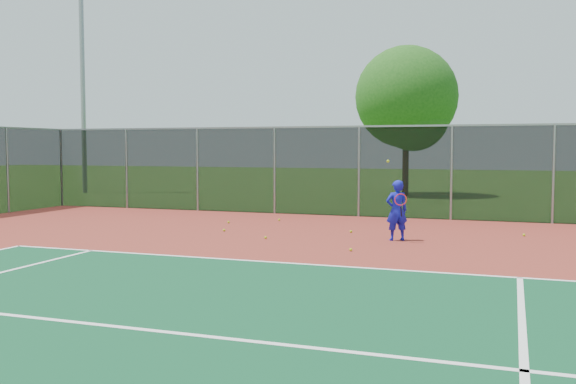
{
  "coord_description": "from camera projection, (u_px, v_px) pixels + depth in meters",
  "views": [
    {
      "loc": [
        1.84,
        -8.89,
        2.33
      ],
      "look_at": [
        -3.04,
        5.0,
        1.3
      ],
      "focal_mm": 40.0,
      "sensor_mm": 36.0,
      "label": 1
    }
  ],
  "objects": [
    {
      "name": "practice_ball_6",
      "position": [
        224.0,
        230.0,
        17.61
      ],
      "size": [
        0.07,
        0.07,
        0.07
      ],
      "primitive_type": "sphere",
      "color": "#A7C617",
      "rests_on": "court_apron"
    },
    {
      "name": "fence_back",
      "position": [
        451.0,
        171.0,
        20.33
      ],
      "size": [
        30.0,
        0.06,
        3.03
      ],
      "color": "black",
      "rests_on": "court_apron"
    },
    {
      "name": "practice_ball_5",
      "position": [
        229.0,
        222.0,
        19.49
      ],
      "size": [
        0.07,
        0.07,
        0.07
      ],
      "primitive_type": "sphere",
      "color": "#A7C617",
      "rests_on": "court_apron"
    },
    {
      "name": "ground",
      "position": [
        373.0,
        311.0,
        9.14
      ],
      "size": [
        120.0,
        120.0,
        0.0
      ],
      "primitive_type": "plane",
      "color": "#30601B",
      "rests_on": "ground"
    },
    {
      "name": "practice_ball_8",
      "position": [
        351.0,
        250.0,
        14.26
      ],
      "size": [
        0.07,
        0.07,
        0.07
      ],
      "primitive_type": "sphere",
      "color": "#A7C617",
      "rests_on": "court_apron"
    },
    {
      "name": "practice_ball_1",
      "position": [
        266.0,
        238.0,
        16.17
      ],
      "size": [
        0.07,
        0.07,
        0.07
      ],
      "primitive_type": "sphere",
      "color": "#A7C617",
      "rests_on": "court_apron"
    },
    {
      "name": "court_apron",
      "position": [
        397.0,
        282.0,
        11.02
      ],
      "size": [
        30.0,
        20.0,
        0.02
      ],
      "primitive_type": "cube",
      "color": "maroon",
      "rests_on": "ground"
    },
    {
      "name": "practice_ball_7",
      "position": [
        279.0,
        220.0,
        20.12
      ],
      "size": [
        0.07,
        0.07,
        0.07
      ],
      "primitive_type": "sphere",
      "color": "#A7C617",
      "rests_on": "court_apron"
    },
    {
      "name": "tennis_player",
      "position": [
        397.0,
        210.0,
        15.85
      ],
      "size": [
        0.65,
        0.7,
        2.0
      ],
      "color": "#1318B8",
      "rests_on": "court_apron"
    },
    {
      "name": "tree_back_left",
      "position": [
        408.0,
        102.0,
        30.59
      ],
      "size": [
        4.89,
        4.89,
        7.18
      ],
      "color": "#331E12",
      "rests_on": "ground"
    },
    {
      "name": "practice_ball_3",
      "position": [
        524.0,
        235.0,
        16.64
      ],
      "size": [
        0.07,
        0.07,
        0.07
      ],
      "primitive_type": "sphere",
      "color": "#A7C617",
      "rests_on": "court_apron"
    },
    {
      "name": "floodlight_nw",
      "position": [
        82.0,
        52.0,
        32.4
      ],
      "size": [
        0.9,
        0.4,
        12.7
      ],
      "color": "gray",
      "rests_on": "ground"
    },
    {
      "name": "court_lines",
      "position": [
        524.0,
        367.0,
        6.71
      ],
      "size": [
        22.1,
        13.05,
        0.0
      ],
      "color": "white",
      "rests_on": "court_apron"
    },
    {
      "name": "practice_ball_0",
      "position": [
        351.0,
        231.0,
        17.33
      ],
      "size": [
        0.07,
        0.07,
        0.07
      ],
      "primitive_type": "sphere",
      "color": "#A7C617",
      "rests_on": "court_apron"
    }
  ]
}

